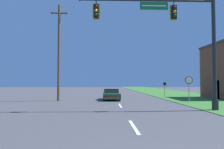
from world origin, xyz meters
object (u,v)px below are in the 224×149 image
at_px(car_ahead, 111,94).
at_px(stop_sign, 189,83).
at_px(utility_pole_near, 59,51).
at_px(signal_mast, 182,35).
at_px(route_sign_post, 165,86).

height_order(car_ahead, stop_sign, stop_sign).
relative_size(stop_sign, utility_pole_near, 0.24).
xyz_separation_m(signal_mast, stop_sign, (2.71, 5.38, -3.37)).
bearing_deg(utility_pole_near, car_ahead, 11.03).
distance_m(car_ahead, route_sign_post, 7.76).
distance_m(stop_sign, utility_pole_near, 13.67).
bearing_deg(utility_pole_near, stop_sign, -9.73).
distance_m(car_ahead, stop_sign, 8.25).
distance_m(route_sign_post, utility_pole_near, 13.85).
height_order(signal_mast, car_ahead, signal_mast).
distance_m(signal_mast, car_ahead, 10.94).
bearing_deg(car_ahead, signal_mast, -61.52).
height_order(car_ahead, route_sign_post, route_sign_post).
relative_size(stop_sign, route_sign_post, 1.23).
bearing_deg(stop_sign, route_sign_post, 93.68).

